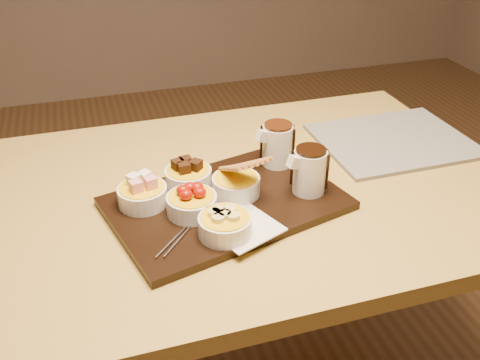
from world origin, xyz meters
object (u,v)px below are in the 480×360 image
object	(u,v)px
pitcher_milk_chocolate	(277,145)
newspaper	(393,141)
pitcher_dark_chocolate	(310,172)
serving_board	(226,203)
dining_table	(236,223)
bowl_strawberries	(192,205)

from	to	relation	value
pitcher_milk_chocolate	newspaper	distance (m)	0.34
pitcher_dark_chocolate	serving_board	bearing A→B (deg)	160.02
dining_table	pitcher_milk_chocolate	world-z (taller)	pitcher_milk_chocolate
pitcher_milk_chocolate	newspaper	bearing A→B (deg)	-6.62
dining_table	serving_board	xyz separation A→B (m)	(-0.04, -0.07, 0.11)
pitcher_milk_chocolate	newspaper	xyz separation A→B (m)	(0.33, 0.04, -0.06)
dining_table	bowl_strawberries	distance (m)	0.20
serving_board	newspaper	size ratio (longest dim) A/B	1.25
dining_table	pitcher_dark_chocolate	bearing A→B (deg)	-33.57
pitcher_dark_chocolate	pitcher_milk_chocolate	world-z (taller)	same
dining_table	serving_board	world-z (taller)	serving_board
pitcher_milk_chocolate	newspaper	size ratio (longest dim) A/B	0.25
dining_table	bowl_strawberries	size ratio (longest dim) A/B	12.00
bowl_strawberries	serving_board	bearing A→B (deg)	17.68
bowl_strawberries	newspaper	size ratio (longest dim) A/B	0.27
dining_table	serving_board	distance (m)	0.14
dining_table	newspaper	xyz separation A→B (m)	(0.44, 0.08, 0.10)
bowl_strawberries	newspaper	xyz separation A→B (m)	(0.56, 0.18, -0.03)
serving_board	bowl_strawberries	bearing A→B (deg)	-176.42
dining_table	newspaper	world-z (taller)	newspaper
serving_board	pitcher_dark_chocolate	bearing A→B (deg)	-19.98
serving_board	bowl_strawberries	distance (m)	0.08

